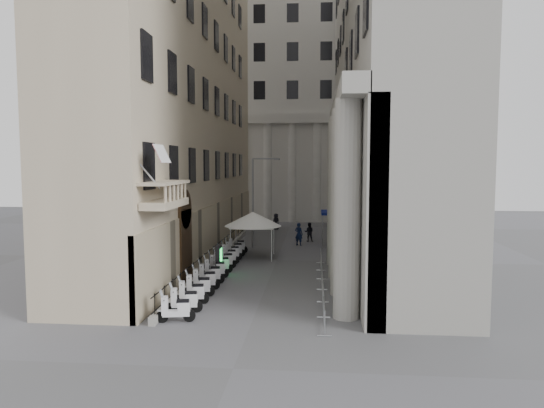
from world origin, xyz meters
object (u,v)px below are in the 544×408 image
(security_tent, at_px, (253,219))
(info_kiosk, at_px, (219,260))
(scooter_0, at_px, (176,322))
(street_lamp, at_px, (256,195))
(pedestrian_b, at_px, (309,232))
(pedestrian_a, at_px, (299,234))

(security_tent, bearing_deg, info_kiosk, -102.86)
(scooter_0, height_order, info_kiosk, info_kiosk)
(security_tent, xyz_separation_m, info_kiosk, (-1.43, -6.25, -1.91))
(security_tent, relative_size, street_lamp, 0.56)
(info_kiosk, bearing_deg, pedestrian_b, 66.58)
(street_lamp, distance_m, pedestrian_a, 5.19)
(pedestrian_a, xyz_separation_m, pedestrian_b, (0.87, 2.17, -0.12))
(street_lamp, distance_m, pedestrian_b, 6.68)
(security_tent, height_order, pedestrian_b, security_tent)
(scooter_0, relative_size, street_lamp, 0.20)
(pedestrian_b, bearing_deg, security_tent, 65.96)
(scooter_0, distance_m, pedestrian_b, 24.08)
(pedestrian_a, distance_m, pedestrian_b, 2.34)
(scooter_0, height_order, security_tent, security_tent)
(info_kiosk, height_order, pedestrian_a, info_kiosk)
(security_tent, height_order, pedestrian_a, security_tent)
(security_tent, bearing_deg, pedestrian_b, 63.06)
(street_lamp, relative_size, pedestrian_a, 3.84)
(info_kiosk, bearing_deg, security_tent, 74.83)
(scooter_0, distance_m, pedestrian_a, 21.77)
(pedestrian_b, bearing_deg, street_lamp, 39.46)
(scooter_0, relative_size, pedestrian_b, 0.86)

